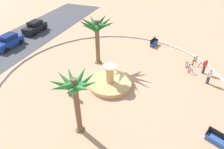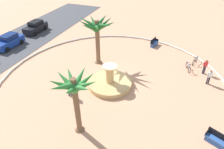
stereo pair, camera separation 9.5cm
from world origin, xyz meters
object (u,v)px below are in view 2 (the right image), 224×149
Objects in this scene: bicycle_by_lamppost at (188,67)px; parked_car_second at (9,41)px; bench_west at (217,141)px; palm_tree_by_curb at (97,29)px; person_cyclist_photo at (209,76)px; palm_tree_near_fountain at (74,89)px; bicycle_red_frame at (195,61)px; fountain at (110,83)px; bench_east at (154,43)px; parked_car_third at (36,27)px; person_cyclist_helmet at (205,66)px; person_pedestrian_stroll at (69,88)px.

parked_car_second is (-2.41, 22.64, 0.40)m from bicycle_by_lamppost.
parked_car_second is at bearing 74.59° from bench_west.
palm_tree_by_curb reaches higher than person_cyclist_photo.
bicycle_red_frame is (13.39, -7.79, -3.52)m from palm_tree_near_fountain.
fountain is at bearing 112.35° from person_cyclist_photo.
palm_tree_by_curb is at bearing 90.33° from person_cyclist_photo.
bench_west reaches higher than bicycle_red_frame.
bicycle_by_lamppost is at bearing -31.56° from palm_tree_near_fountain.
palm_tree_by_curb is (3.64, 2.84, 3.74)m from fountain.
parked_car_third is (-1.70, 18.01, 0.43)m from bench_east.
palm_tree_near_fountain is 14.77m from person_cyclist_helmet.
person_pedestrian_stroll is (-6.40, 0.03, -3.14)m from palm_tree_by_curb.
fountain is at bearing -46.17° from person_pedestrian_stroll.
fountain is at bearing 122.66° from person_cyclist_helmet.
palm_tree_by_curb reaches higher than bench_east.
person_cyclist_photo is at bearing -101.36° from parked_car_third.
parked_car_second is at bearing 100.16° from bicycle_red_frame.
person_pedestrian_stroll is (-8.37, 9.90, 0.53)m from bicycle_by_lamppost.
fountain is 0.81× the size of palm_tree_by_curb.
bench_east reaches higher than bicycle_red_frame.
bench_west is at bearing -116.22° from parked_car_third.
person_cyclist_helmet is 0.42× the size of parked_car_third.
parked_car_third is at bearing 82.35° from bicycle_by_lamppost.
parked_car_third is (5.02, 12.81, -3.28)m from palm_tree_by_curb.
palm_tree_by_curb is at bearing -88.04° from parked_car_second.
bicycle_by_lamppost is 2.81m from person_cyclist_photo.
palm_tree_near_fountain reaches higher than bicycle_red_frame.
parked_car_third reaches higher than person_pedestrian_stroll.
person_pedestrian_stroll is at bearing 85.56° from bench_west.
bench_east is 19.35m from parked_car_second.
bench_east is 1.01× the size of bicycle_by_lamppost.
palm_tree_near_fountain is 18.30m from parked_car_second.
parked_car_second is at bearing 64.93° from person_pedestrian_stroll.
person_cyclist_helmet is at bearing -80.65° from palm_tree_by_curb.
bicycle_by_lamppost is 1.03× the size of person_cyclist_photo.
parked_car_second is (-7.16, 17.97, 0.43)m from bench_east.
parked_car_third is at bearing 68.58° from palm_tree_by_curb.
parked_car_third is at bearing 46.63° from palm_tree_near_fountain.
palm_tree_near_fountain is 5.21m from person_pedestrian_stroll.
parked_car_second is at bearing 95.48° from person_cyclist_helmet.
palm_tree_near_fountain is 14.09m from bicycle_by_lamppost.
bicycle_red_frame is (-2.99, -5.32, 0.04)m from bench_east.
parked_car_third is at bearing 61.02° from fountain.
parked_car_second reaches higher than bicycle_red_frame.
person_cyclist_helmet reaches higher than bicycle_red_frame.
person_pedestrian_stroll is at bearing 158.25° from bench_east.
parked_car_second reaches higher than bench_east.
fountain is 4.02m from person_pedestrian_stroll.
bench_west is (-14.08, -7.13, 0.00)m from bench_east.
bicycle_by_lamppost is 0.41× the size of parked_car_third.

